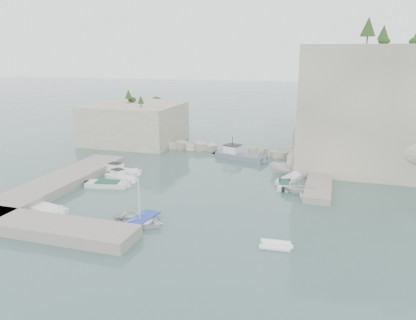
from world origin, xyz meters
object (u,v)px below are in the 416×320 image
(rowboat, at_px, (140,224))
(inflatable_dinghy, at_px, (275,247))
(tender_east_b, at_px, (284,187))
(tender_east_c, at_px, (289,181))
(work_boat, at_px, (241,159))
(motorboat_b, at_px, (121,180))
(motorboat_c, at_px, (108,186))
(motorboat_e, at_px, (47,212))
(tender_east_a, at_px, (299,194))
(tender_east_d, at_px, (288,173))
(motorboat_a, at_px, (121,173))

(rowboat, relative_size, inflatable_dinghy, 1.85)
(tender_east_b, bearing_deg, tender_east_c, -11.92)
(inflatable_dinghy, xyz_separation_m, tender_east_c, (-0.92, 18.88, 0.00))
(tender_east_c, xyz_separation_m, work_boat, (-8.40, 9.14, 0.00))
(motorboat_b, xyz_separation_m, tender_east_c, (20.92, 5.88, 0.00))
(motorboat_c, bearing_deg, motorboat_e, -110.69)
(tender_east_a, relative_size, tender_east_d, 0.72)
(motorboat_a, xyz_separation_m, motorboat_c, (1.31, -5.60, 0.00))
(tender_east_d, bearing_deg, motorboat_c, 112.70)
(inflatable_dinghy, bearing_deg, motorboat_e, 174.18)
(rowboat, xyz_separation_m, tender_east_a, (13.81, 13.45, 0.00))
(tender_east_c, bearing_deg, inflatable_dinghy, -157.19)
(motorboat_a, height_order, motorboat_b, same)
(rowboat, distance_m, tender_east_c, 21.69)
(rowboat, bearing_deg, tender_east_a, -36.40)
(rowboat, bearing_deg, motorboat_e, 100.07)
(inflatable_dinghy, xyz_separation_m, tender_east_a, (0.68, 14.39, 0.00))
(motorboat_c, relative_size, rowboat, 1.09)
(inflatable_dinghy, distance_m, tender_east_a, 14.41)
(inflatable_dinghy, xyz_separation_m, work_boat, (-9.32, 28.02, 0.00))
(motorboat_b, relative_size, tender_east_d, 1.05)
(motorboat_c, bearing_deg, motorboat_a, 91.83)
(tender_east_d, bearing_deg, tender_east_c, -179.38)
(tender_east_d, bearing_deg, motorboat_a, 98.88)
(tender_east_a, xyz_separation_m, tender_east_b, (-1.96, 2.01, 0.00))
(motorboat_e, distance_m, motorboat_b, 12.32)
(work_boat, bearing_deg, motorboat_a, -121.49)
(rowboat, xyz_separation_m, inflatable_dinghy, (13.13, -0.95, 0.00))
(motorboat_e, height_order, inflatable_dinghy, motorboat_e)
(work_boat, bearing_deg, motorboat_c, -108.15)
(motorboat_c, bearing_deg, inflatable_dinghy, -35.82)
(rowboat, xyz_separation_m, tender_east_b, (11.85, 15.46, 0.00))
(tender_east_b, bearing_deg, motorboat_c, 103.18)
(motorboat_c, distance_m, tender_east_a, 23.21)
(tender_east_c, distance_m, tender_east_d, 3.50)
(tender_east_b, xyz_separation_m, tender_east_c, (0.36, 2.47, 0.00))
(motorboat_e, xyz_separation_m, tender_east_d, (22.23, 21.52, 0.00))
(rowboat, bearing_deg, motorboat_a, 44.30)
(motorboat_a, bearing_deg, tender_east_d, 22.15)
(motorboat_e, bearing_deg, motorboat_a, 102.95)
(motorboat_a, xyz_separation_m, motorboat_b, (1.60, -2.70, 0.00))
(tender_east_c, bearing_deg, motorboat_b, 125.72)
(motorboat_c, relative_size, tender_east_b, 1.36)
(motorboat_e, xyz_separation_m, tender_east_a, (24.35, 13.58, 0.00))
(tender_east_b, bearing_deg, motorboat_a, 88.17)
(tender_east_a, height_order, work_boat, work_boat)
(inflatable_dinghy, bearing_deg, tender_east_d, 89.83)
(motorboat_a, xyz_separation_m, work_boat, (14.12, 12.32, 0.00))
(motorboat_c, bearing_deg, tender_east_a, -0.63)
(tender_east_c, height_order, work_boat, work_boat)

